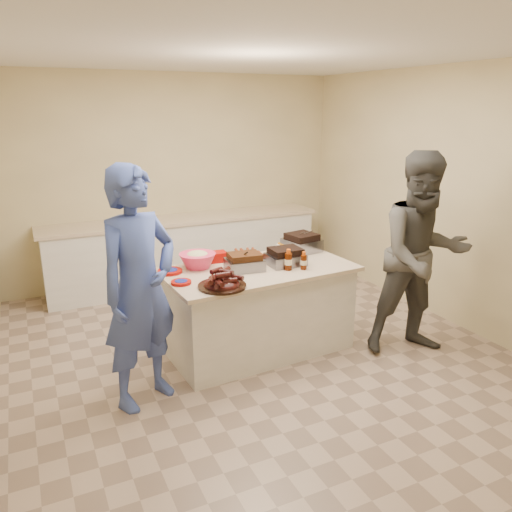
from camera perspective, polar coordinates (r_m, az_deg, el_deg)
name	(u,v)px	position (r m, az deg, el deg)	size (l,w,h in m)	color
room	(257,353)	(4.89, 0.06, -11.00)	(4.50, 5.00, 2.70)	beige
back_counter	(185,251)	(6.64, -8.10, 0.58)	(3.60, 0.64, 0.90)	silver
island	(258,349)	(4.97, 0.25, -10.56)	(1.77, 0.93, 0.84)	silver
rib_platter	(222,287)	(4.16, -3.89, -3.56)	(0.41, 0.41, 0.16)	#3E0F0C
pulled_pork_tray	(245,270)	(4.58, -1.31, -1.59)	(0.34, 0.25, 0.10)	#47230F
brisket_tray	(285,264)	(4.74, 3.36, -0.97)	(0.34, 0.28, 0.10)	black
roasting_pan	(302,251)	(5.20, 5.23, 0.57)	(0.32, 0.32, 0.13)	gray
coleslaw_bowl	(198,268)	(4.68, -6.66, -1.32)	(0.34, 0.34, 0.23)	#EE315D
sausage_plate	(249,259)	(4.90, -0.77, -0.36)	(0.33, 0.33, 0.06)	silver
mac_cheese_dish	(293,249)	(5.25, 4.25, 0.76)	(0.30, 0.22, 0.08)	orange
bbq_bottle_a	(288,270)	(4.59, 3.70, -1.60)	(0.07, 0.07, 0.20)	#3F1302
bbq_bottle_b	(303,269)	(4.62, 5.45, -1.52)	(0.06, 0.06, 0.17)	#3F1302
mustard_bottle	(244,265)	(4.72, -1.34, -1.06)	(0.05, 0.05, 0.12)	#E49500
sauce_bowl	(241,267)	(4.67, -1.70, -1.24)	(0.13, 0.04, 0.13)	silver
plate_stack_large	(170,273)	(4.57, -9.80, -1.89)	(0.22, 0.22, 0.03)	#940A05
plate_stack_small	(181,284)	(4.27, -8.55, -3.15)	(0.17, 0.17, 0.02)	#940A05
plastic_cup	(168,269)	(4.67, -10.04, -1.48)	(0.10, 0.09, 0.10)	#A8751F
basket_stack	(217,261)	(4.85, -4.53, -0.62)	(0.19, 0.14, 0.09)	#940A05
guest_blue	(148,398)	(4.31, -12.29, -15.57)	(0.69, 1.89, 0.45)	#3D52A3
guest_gray	(413,349)	(5.20, 17.46, -10.10)	(0.93, 1.91, 0.72)	#4D4B46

